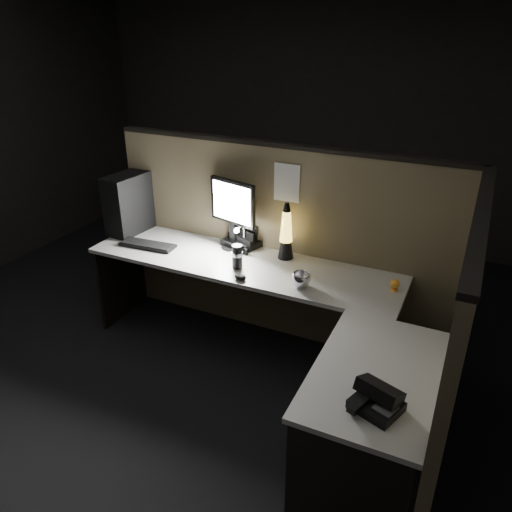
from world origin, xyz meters
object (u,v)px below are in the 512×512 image
at_px(monitor, 233,208).
at_px(pc_tower, 132,202).
at_px(lava_lamp, 286,236).
at_px(desk_phone, 377,399).
at_px(keyboard, 148,245).

bearing_deg(monitor, pc_tower, -162.43).
relative_size(lava_lamp, desk_phone, 1.66).
relative_size(pc_tower, keyboard, 1.10).
height_order(pc_tower, desk_phone, pc_tower).
xyz_separation_m(pc_tower, lava_lamp, (1.33, 0.04, -0.06)).
height_order(pc_tower, keyboard, pc_tower).
relative_size(keyboard, lava_lamp, 1.02).
xyz_separation_m(keyboard, desk_phone, (1.98, -0.99, 0.04)).
xyz_separation_m(lava_lamp, desk_phone, (0.95, -1.26, -0.13)).
height_order(pc_tower, lava_lamp, pc_tower).
distance_m(keyboard, desk_phone, 2.21).
distance_m(monitor, lava_lamp, 0.45).
distance_m(lava_lamp, desk_phone, 1.58).
bearing_deg(lava_lamp, keyboard, -165.39).
relative_size(monitor, keyboard, 1.21).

